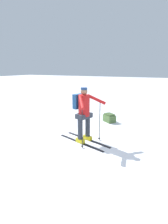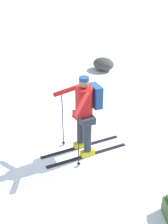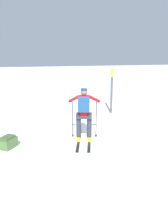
{
  "view_description": "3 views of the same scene",
  "coord_description": "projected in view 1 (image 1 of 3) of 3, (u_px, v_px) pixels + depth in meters",
  "views": [
    {
      "loc": [
        -4.2,
        -2.13,
        2.23
      ],
      "look_at": [
        0.33,
        0.16,
        0.94
      ],
      "focal_mm": 28.0,
      "sensor_mm": 36.0,
      "label": 1
    },
    {
      "loc": [
        4.2,
        -3.4,
        3.93
      ],
      "look_at": [
        0.33,
        0.16,
        0.94
      ],
      "focal_mm": 50.0,
      "sensor_mm": 36.0,
      "label": 2
    },
    {
      "loc": [
        1.98,
        6.44,
        2.7
      ],
      "look_at": [
        0.33,
        0.16,
        0.94
      ],
      "focal_mm": 35.0,
      "sensor_mm": 36.0,
      "label": 3
    }
  ],
  "objects": [
    {
      "name": "dropped_backpack",
      "position": [
        109.0,
        118.0,
        7.4
      ],
      "size": [
        0.57,
        0.6,
        0.35
      ],
      "color": "#4C6B38",
      "rests_on": "ground_plane"
    },
    {
      "name": "ground_plane",
      "position": [
        84.0,
        146.0,
        5.11
      ],
      "size": [
        80.0,
        80.0,
        0.0
      ],
      "primitive_type": "plane",
      "color": "white"
    },
    {
      "name": "skier",
      "position": [
        84.0,
        111.0,
        5.24
      ],
      "size": [
        1.08,
        1.84,
        1.67
      ],
      "color": "black",
      "rests_on": "ground_plane"
    }
  ]
}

